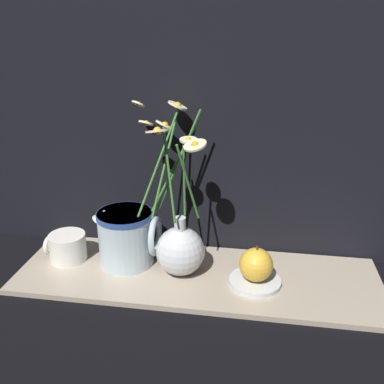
# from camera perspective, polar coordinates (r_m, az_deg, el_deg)

# --- Properties ---
(ground_plane) EXTENTS (6.00, 6.00, 0.00)m
(ground_plane) POSITION_cam_1_polar(r_m,az_deg,el_deg) (0.97, 0.66, -11.43)
(ground_plane) COLOR black
(shelf) EXTENTS (0.80, 0.25, 0.01)m
(shelf) POSITION_cam_1_polar(r_m,az_deg,el_deg) (0.97, 0.66, -11.13)
(shelf) COLOR tan
(shelf) RESTS_ON ground_plane
(backdrop_wall) EXTENTS (1.30, 0.02, 1.10)m
(backdrop_wall) POSITION_cam_1_polar(r_m,az_deg,el_deg) (0.96, 2.15, 22.78)
(backdrop_wall) COLOR black
(backdrop_wall) RESTS_ON ground_plane
(vase_with_flowers) EXTENTS (0.19, 0.18, 0.37)m
(vase_with_flowers) POSITION_cam_1_polar(r_m,az_deg,el_deg) (0.94, -1.61, -6.70)
(vase_with_flowers) COLOR silver
(vase_with_flowers) RESTS_ON shelf
(yellow_mug) EXTENTS (0.09, 0.08, 0.06)m
(yellow_mug) POSITION_cam_1_polar(r_m,az_deg,el_deg) (1.05, -16.33, -7.04)
(yellow_mug) COLOR silver
(yellow_mug) RESTS_ON shelf
(ceramic_pitcher) EXTENTS (0.15, 0.13, 0.14)m
(ceramic_pitcher) POSITION_cam_1_polar(r_m,az_deg,el_deg) (0.99, -8.68, -5.75)
(ceramic_pitcher) COLOR silver
(ceramic_pitcher) RESTS_ON shelf
(saucer_plate) EXTENTS (0.11, 0.11, 0.01)m
(saucer_plate) POSITION_cam_1_polar(r_m,az_deg,el_deg) (0.94, 8.39, -11.69)
(saucer_plate) COLOR silver
(saucer_plate) RESTS_ON shelf
(orange_fruit) EXTENTS (0.07, 0.07, 0.08)m
(orange_fruit) POSITION_cam_1_polar(r_m,az_deg,el_deg) (0.92, 8.53, -9.56)
(orange_fruit) COLOR gold
(orange_fruit) RESTS_ON saucer_plate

